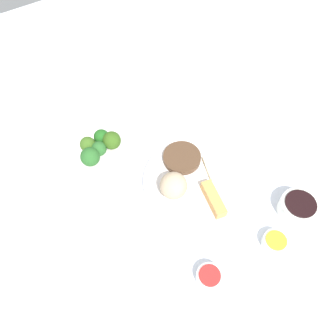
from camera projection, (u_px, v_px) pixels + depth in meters
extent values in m
cube|color=white|center=(203.00, 196.00, 0.85)|extent=(2.20, 2.20, 0.02)
cylinder|color=white|center=(197.00, 181.00, 0.85)|extent=(0.29, 0.29, 0.02)
sphere|color=tan|center=(173.00, 186.00, 0.79)|extent=(0.07, 0.07, 0.07)
cube|color=tan|center=(214.00, 198.00, 0.80)|extent=(0.10, 0.05, 0.03)
cube|color=beige|center=(220.00, 166.00, 0.86)|extent=(0.09, 0.10, 0.01)
cylinder|color=#503724|center=(182.00, 158.00, 0.87)|extent=(0.10, 0.10, 0.02)
cylinder|color=white|center=(100.00, 154.00, 0.90)|extent=(0.23, 0.23, 0.01)
sphere|color=#286026|center=(90.00, 157.00, 0.85)|extent=(0.05, 0.05, 0.05)
sphere|color=#2A6128|center=(99.00, 149.00, 0.88)|extent=(0.04, 0.04, 0.04)
sphere|color=#345B19|center=(112.00, 140.00, 0.89)|extent=(0.05, 0.05, 0.05)
sphere|color=#3D631F|center=(88.00, 144.00, 0.88)|extent=(0.04, 0.04, 0.04)
sphere|color=#1F5D1C|center=(101.00, 137.00, 0.90)|extent=(0.04, 0.04, 0.04)
cylinder|color=white|center=(298.00, 208.00, 0.79)|extent=(0.09, 0.09, 0.04)
cylinder|color=black|center=(301.00, 204.00, 0.77)|extent=(0.08, 0.08, 0.00)
cylinder|color=white|center=(275.00, 243.00, 0.75)|extent=(0.06, 0.06, 0.03)
cylinder|color=yellow|center=(276.00, 240.00, 0.74)|extent=(0.05, 0.05, 0.00)
cylinder|color=white|center=(209.00, 277.00, 0.71)|extent=(0.06, 0.06, 0.03)
cylinder|color=red|center=(210.00, 275.00, 0.70)|extent=(0.05, 0.05, 0.00)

